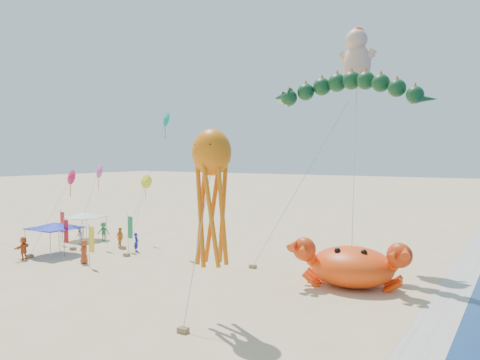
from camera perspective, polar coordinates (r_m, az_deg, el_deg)
name	(u,v)px	position (r m, az deg, el deg)	size (l,w,h in m)	color
ground	(250,279)	(31.92, 1.20, -12.00)	(320.00, 320.00, 0.00)	#D1B784
foam_strip	(443,310)	(28.07, 23.55, -14.35)	(320.00, 320.00, 0.00)	silver
crab_inflatable	(351,265)	(30.65, 13.42, -10.04)	(7.17, 5.40, 3.14)	#FF450D
dragon_kite	(346,94)	(34.97, 12.82, 10.20)	(11.65, 4.75, 13.96)	#0F391A
cherub_kite	(357,57)	(39.10, 14.07, 14.35)	(3.22, 7.69, 18.30)	#EEB491
octopus_kite	(212,186)	(23.21, -3.49, -0.79)	(2.03, 3.22, 9.59)	orange
canopy_blue	(55,225)	(42.01, -21.67, -5.17)	(3.85, 3.85, 2.71)	gray
canopy_white	(84,215)	(48.38, -18.46, -4.06)	(3.47, 3.47, 2.71)	gray
feather_flags	(87,231)	(41.15, -18.16, -5.88)	(9.89, 5.73, 3.20)	gray
beachgoers	(82,241)	(43.00, -18.73, -7.02)	(7.63, 10.55, 1.85)	#DA5E22
small_kites	(118,171)	(43.06, -14.64, 1.02)	(8.39, 9.41, 12.08)	#F050BB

